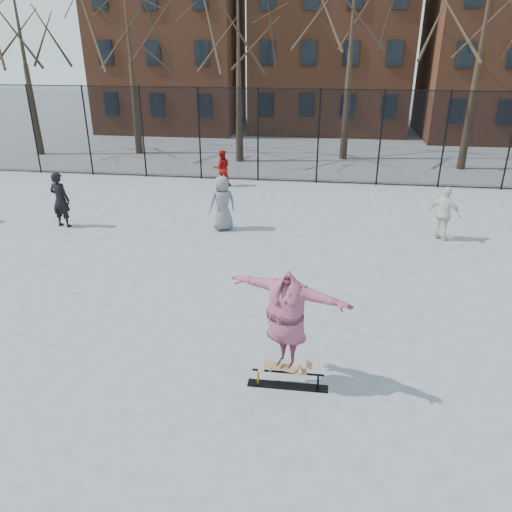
# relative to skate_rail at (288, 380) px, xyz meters

# --- Properties ---
(ground) EXTENTS (100.00, 100.00, 0.00)m
(ground) POSITION_rel_skate_rail_xyz_m (-1.04, 1.13, -0.13)
(ground) COLOR slate
(skate_rail) EXTENTS (1.50, 0.23, 0.33)m
(skate_rail) POSITION_rel_skate_rail_xyz_m (0.00, 0.00, 0.00)
(skate_rail) COLOR black
(skate_rail) RESTS_ON ground
(skateboard) EXTENTS (0.87, 0.21, 0.10)m
(skateboard) POSITION_rel_skate_rail_xyz_m (-0.06, -0.00, 0.25)
(skateboard) COLOR #A76E42
(skateboard) RESTS_ON skate_rail
(skater) EXTENTS (2.37, 1.40, 1.87)m
(skater) POSITION_rel_skate_rail_xyz_m (-0.06, -0.00, 1.24)
(skater) COLOR #65398F
(skater) RESTS_ON skateboard
(bystander_black) EXTENTS (0.76, 0.57, 1.89)m
(bystander_black) POSITION_rel_skate_rail_xyz_m (-8.24, 7.46, 0.82)
(bystander_black) COLOR black
(bystander_black) RESTS_ON ground
(bystander_red) EXTENTS (0.89, 0.79, 1.54)m
(bystander_red) POSITION_rel_skate_rail_xyz_m (-3.87, 13.13, 0.64)
(bystander_red) COLOR #990E0D
(bystander_red) RESTS_ON ground
(bystander_white) EXTENTS (1.08, 0.90, 1.73)m
(bystander_white) POSITION_rel_skate_rail_xyz_m (4.29, 7.95, 0.74)
(bystander_white) COLOR silver
(bystander_white) RESTS_ON ground
(bystander_extra) EXTENTS (1.06, 0.94, 1.83)m
(bystander_extra) POSITION_rel_skate_rail_xyz_m (-2.80, 7.91, 0.78)
(bystander_extra) COLOR slate
(bystander_extra) RESTS_ON ground
(fence) EXTENTS (34.03, 0.07, 4.00)m
(fence) POSITION_rel_skate_rail_xyz_m (-1.05, 14.13, 1.93)
(fence) COLOR black
(fence) RESTS_ON ground
(tree_row) EXTENTS (33.66, 7.46, 10.67)m
(tree_row) POSITION_rel_skate_rail_xyz_m (-1.29, 18.28, 7.23)
(tree_row) COLOR black
(tree_row) RESTS_ON ground
(rowhouses) EXTENTS (29.00, 7.00, 13.00)m
(rowhouses) POSITION_rel_skate_rail_xyz_m (-0.32, 27.13, 5.94)
(rowhouses) COLOR brown
(rowhouses) RESTS_ON ground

